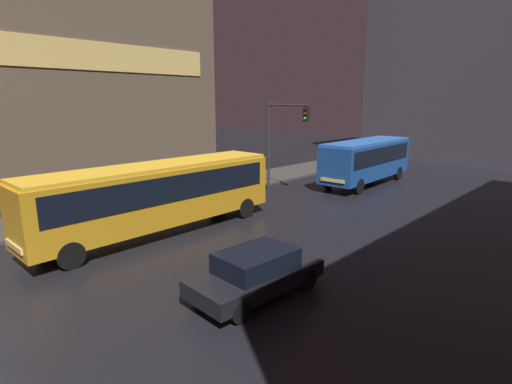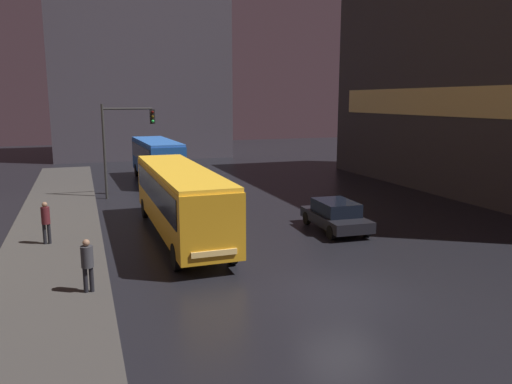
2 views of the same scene
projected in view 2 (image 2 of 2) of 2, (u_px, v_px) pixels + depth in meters
The scene contains 10 objects.
ground_plane at pixel (343, 293), 15.96m from camera, with size 120.00×120.00×0.00m, color black.
sidewalk_left at pixel (55, 236), 22.30m from camera, with size 4.00×48.00×0.15m.
building_right_block at pixel (505, 70), 32.76m from camera, with size 10.07×26.64×16.00m.
building_far_backdrop at pixel (138, 69), 54.58m from camera, with size 18.07×12.00×18.87m.
bus_near at pixel (180, 195), 22.16m from camera, with size 2.43×11.63×3.13m.
bus_far at pixel (157, 156), 37.58m from camera, with size 2.79×9.20×3.11m.
car_taxi at pixel (336, 215), 23.54m from camera, with size 2.11×4.34×1.41m.
pedestrian_near at pixel (87, 261), 15.49m from camera, with size 0.41×0.41×1.71m.
pedestrian_mid at pixel (46, 219), 20.73m from camera, with size 0.45×0.45×1.79m.
traffic_light_main at pixel (123, 135), 30.84m from camera, with size 3.23×0.35×5.86m.
Camera 2 is at (-7.62, -13.33, 6.10)m, focal length 35.00 mm.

